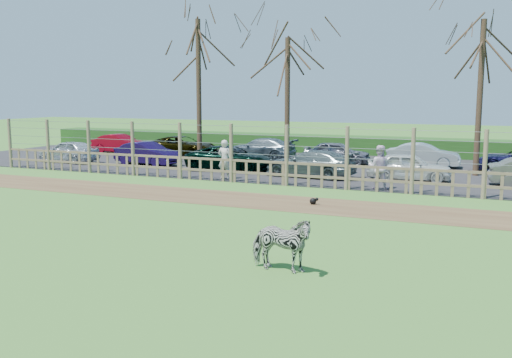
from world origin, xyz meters
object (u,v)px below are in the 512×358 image
at_px(tree_mid, 288,71).
at_px(car_9, 260,149).
at_px(car_2, 230,158).
at_px(car_4, 409,167).
at_px(car_10, 337,153).
at_px(car_1, 147,154).
at_px(zebra, 281,244).
at_px(visitor_a, 225,159).
at_px(tree_left, 198,57).
at_px(car_11, 423,155).
at_px(car_8, 182,146).
at_px(car_0, 69,151).
at_px(car_3, 310,164).
at_px(tree_right, 482,60).
at_px(visitor_b, 379,167).
at_px(car_7, 120,144).
at_px(crow, 313,201).

relative_size(tree_mid, car_9, 1.65).
xyz_separation_m(tree_mid, car_2, (-2.09, -2.31, -4.23)).
height_order(car_4, car_10, same).
bearing_deg(car_1, zebra, -130.65).
bearing_deg(car_9, car_2, 4.91).
bearing_deg(visitor_a, tree_mid, -105.42).
xyz_separation_m(tree_left, car_11, (10.89, 3.78, -4.98)).
height_order(car_8, car_10, same).
bearing_deg(car_0, tree_mid, 106.93).
bearing_deg(car_3, zebra, 20.84).
height_order(tree_right, visitor_a, tree_right).
xyz_separation_m(car_8, car_9, (4.84, 0.47, 0.00)).
bearing_deg(car_3, car_11, 148.95).
height_order(car_0, car_2, same).
bearing_deg(visitor_b, car_2, -23.73).
bearing_deg(tree_left, car_2, -28.51).
height_order(visitor_a, car_3, visitor_a).
xyz_separation_m(tree_mid, car_9, (-2.63, 2.75, -4.23)).
bearing_deg(car_4, tree_left, 76.91).
bearing_deg(tree_right, car_7, 175.54).
bearing_deg(tree_mid, tree_left, -167.47).
bearing_deg(car_9, zebra, 22.78).
height_order(tree_left, tree_right, tree_left).
relative_size(car_3, car_11, 1.14).
bearing_deg(visitor_b, car_1, -17.27).
distance_m(car_7, car_9, 9.24).
distance_m(crow, car_7, 19.48).
bearing_deg(car_0, visitor_a, 81.58).
distance_m(zebra, crow, 7.58).
relative_size(tree_mid, car_11, 1.87).
height_order(car_1, car_7, same).
distance_m(car_0, car_7, 4.92).
bearing_deg(crow, car_1, 148.96).
height_order(tree_mid, car_7, tree_mid).
bearing_deg(car_8, visitor_b, -119.46).
distance_m(zebra, car_11, 19.06).
height_order(car_9, car_11, same).
bearing_deg(car_8, car_1, -174.13).
distance_m(car_4, car_11, 5.09).
distance_m(car_0, car_1, 4.69).
relative_size(tree_left, tree_right, 1.07).
distance_m(tree_left, car_8, 6.66).
distance_m(visitor_a, car_9, 7.93).
height_order(tree_mid, car_11, tree_mid).
relative_size(car_4, car_9, 0.85).
xyz_separation_m(crow, car_4, (2.21, 6.57, 0.52)).
xyz_separation_m(zebra, car_3, (-3.65, 13.39, 0.03)).
height_order(tree_right, visitor_b, tree_right).
relative_size(car_2, car_4, 1.23).
bearing_deg(visitor_b, car_3, -36.07).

